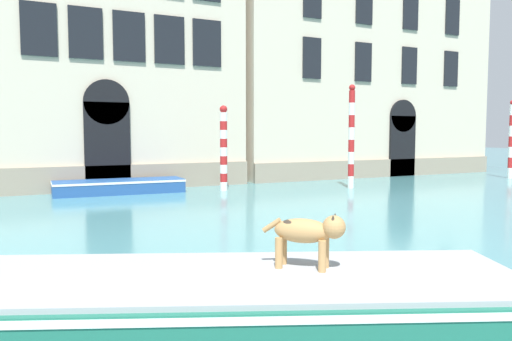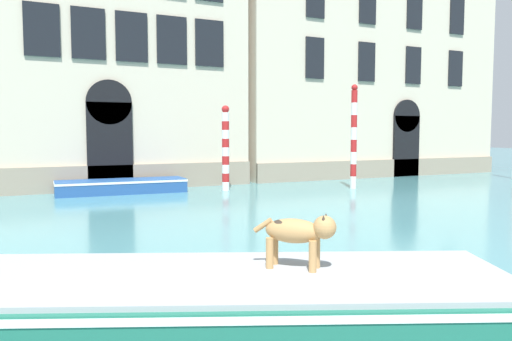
% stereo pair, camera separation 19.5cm
% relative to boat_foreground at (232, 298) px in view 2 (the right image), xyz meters
% --- Properties ---
extents(palazzo_right, '(14.83, 6.13, 14.28)m').
position_rel_boat_foreground_xyz_m(palazzo_right, '(14.76, 17.59, 6.80)').
color(palazzo_right, beige).
rests_on(palazzo_right, ground_plane).
extents(boat_foreground, '(7.12, 4.85, 0.62)m').
position_rel_boat_foreground_xyz_m(boat_foreground, '(0.00, 0.00, 0.00)').
color(boat_foreground, '#1E6651').
rests_on(boat_foreground, ground_plane).
extents(dog_on_deck, '(0.80, 0.79, 0.69)m').
position_rel_boat_foreground_xyz_m(dog_on_deck, '(0.83, -0.14, 0.74)').
color(dog_on_deck, tan).
rests_on(dog_on_deck, boat_foreground).
extents(boat_moored_near_palazzo, '(4.76, 1.63, 0.51)m').
position_rel_boat_foreground_xyz_m(boat_moored_near_palazzo, '(1.27, 13.60, -0.06)').
color(boat_moored_near_palazzo, '#234C8C').
rests_on(boat_moored_near_palazzo, ground_plane).
extents(mooring_pole_0, '(0.25, 0.25, 4.18)m').
position_rel_boat_foreground_xyz_m(mooring_pole_0, '(10.02, 11.12, 1.78)').
color(mooring_pole_0, white).
rests_on(mooring_pole_0, ground_plane).
extents(mooring_pole_1, '(0.29, 0.29, 3.30)m').
position_rel_boat_foreground_xyz_m(mooring_pole_1, '(5.09, 12.68, 1.34)').
color(mooring_pole_1, white).
rests_on(mooring_pole_1, ground_plane).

